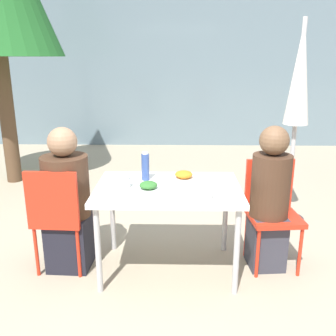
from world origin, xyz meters
name	(u,v)px	position (x,y,z in m)	size (l,w,h in m)	color
ground_plane	(168,268)	(0.00, 0.00, 0.00)	(24.00, 24.00, 0.00)	tan
building_facade	(173,67)	(0.00, 4.67, 1.50)	(10.00, 0.20, 3.00)	slate
dining_table	(168,195)	(0.00, 0.00, 0.65)	(1.12, 0.77, 0.72)	white
chair_left	(58,212)	(-0.87, -0.04, 0.52)	(0.42, 0.42, 0.88)	red
person_left	(67,204)	(-0.81, 0.04, 0.55)	(0.37, 0.37, 1.18)	black
chair_right	(272,204)	(0.85, 0.15, 0.52)	(0.43, 0.43, 0.88)	red
person_right	(269,201)	(0.81, 0.07, 0.58)	(0.31, 0.31, 1.19)	#383842
closed_umbrella	(298,90)	(1.24, 0.95, 1.38)	(0.36, 0.36, 2.04)	#333333
plate_0	(184,176)	(0.13, 0.18, 0.75)	(0.26, 0.26, 0.07)	white
plate_1	(148,187)	(-0.15, -0.09, 0.75)	(0.25, 0.25, 0.07)	white
bottle	(145,167)	(-0.19, 0.16, 0.83)	(0.06, 0.06, 0.24)	#334C8E
drinking_cup	(125,182)	(-0.33, -0.03, 0.77)	(0.08, 0.08, 0.09)	white
salad_bowl	(201,195)	(0.24, -0.26, 0.75)	(0.16, 0.16, 0.06)	white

